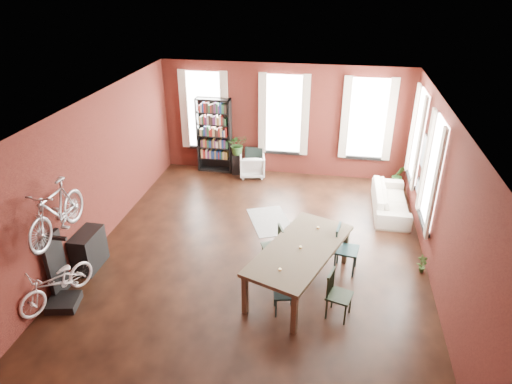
% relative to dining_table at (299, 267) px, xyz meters
% --- Properties ---
extents(room, '(9.00, 9.04, 3.22)m').
position_rel_dining_table_xyz_m(room, '(-0.72, 1.39, 1.71)').
color(room, black).
rests_on(room, ground).
extents(dining_table, '(1.97, 2.77, 0.86)m').
position_rel_dining_table_xyz_m(dining_table, '(0.00, 0.00, 0.00)').
color(dining_table, brown).
rests_on(dining_table, ground).
extents(dining_chair_a, '(0.44, 0.44, 0.81)m').
position_rel_dining_table_xyz_m(dining_chair_a, '(-0.20, -0.78, -0.03)').
color(dining_chair_a, '#1A393A').
rests_on(dining_chair_a, ground).
extents(dining_chair_b, '(0.52, 0.52, 0.87)m').
position_rel_dining_table_xyz_m(dining_chair_b, '(-0.61, 0.59, 0.00)').
color(dining_chair_b, black).
rests_on(dining_chair_b, ground).
extents(dining_chair_c, '(0.51, 0.51, 0.89)m').
position_rel_dining_table_xyz_m(dining_chair_c, '(0.76, -0.73, 0.01)').
color(dining_chair_c, black).
rests_on(dining_chair_c, ground).
extents(dining_chair_d, '(0.52, 0.52, 0.99)m').
position_rel_dining_table_xyz_m(dining_chair_d, '(0.88, 0.66, 0.06)').
color(dining_chair_d, '#183435').
rests_on(dining_chair_d, ground).
extents(bookshelf, '(1.00, 0.32, 2.20)m').
position_rel_dining_table_xyz_m(bookshelf, '(-2.97, 5.08, 0.67)').
color(bookshelf, black).
rests_on(bookshelf, ground).
extents(white_armchair, '(0.83, 0.79, 0.73)m').
position_rel_dining_table_xyz_m(white_armchair, '(-1.81, 4.87, -0.07)').
color(white_armchair, silver).
rests_on(white_armchair, ground).
extents(cream_sofa, '(0.61, 2.08, 0.81)m').
position_rel_dining_table_xyz_m(cream_sofa, '(1.98, 3.38, -0.02)').
color(cream_sofa, beige).
rests_on(cream_sofa, ground).
extents(striped_rug, '(1.36, 1.64, 0.01)m').
position_rel_dining_table_xyz_m(striped_rug, '(-0.90, 2.34, -0.43)').
color(striped_rug, black).
rests_on(striped_rug, ground).
extents(bike_trainer, '(0.62, 0.62, 0.15)m').
position_rel_dining_table_xyz_m(bike_trainer, '(-4.15, -1.34, -0.35)').
color(bike_trainer, black).
rests_on(bike_trainer, ground).
extents(bike_wall_rack, '(0.16, 0.60, 1.30)m').
position_rel_dining_table_xyz_m(bike_wall_rack, '(-4.37, -1.02, 0.22)').
color(bike_wall_rack, black).
rests_on(bike_wall_rack, ground).
extents(console_table, '(0.40, 0.80, 0.80)m').
position_rel_dining_table_xyz_m(console_table, '(-4.25, -0.12, -0.03)').
color(console_table, black).
rests_on(console_table, ground).
extents(plant_stand, '(0.37, 0.37, 0.59)m').
position_rel_dining_table_xyz_m(plant_stand, '(-2.30, 4.98, -0.13)').
color(plant_stand, black).
rests_on(plant_stand, ground).
extents(plant_by_sofa, '(0.50, 0.71, 0.29)m').
position_rel_dining_table_xyz_m(plant_by_sofa, '(2.31, 4.88, -0.29)').
color(plant_by_sofa, '#2F6227').
rests_on(plant_by_sofa, ground).
extents(plant_small, '(0.30, 0.43, 0.14)m').
position_rel_dining_table_xyz_m(plant_small, '(2.40, 0.87, -0.36)').
color(plant_small, '#345F26').
rests_on(plant_small, ground).
extents(bicycle_floor, '(0.78, 0.92, 1.50)m').
position_rel_dining_table_xyz_m(bicycle_floor, '(-4.16, -1.37, 0.47)').
color(bicycle_floor, silver).
rests_on(bicycle_floor, bike_trainer).
extents(bicycle_hung, '(0.47, 1.00, 1.66)m').
position_rel_dining_table_xyz_m(bicycle_hung, '(-4.12, -1.02, 1.70)').
color(bicycle_hung, '#A5A8AD').
rests_on(bicycle_hung, bike_wall_rack).
extents(plant_on_stand, '(0.74, 0.77, 0.47)m').
position_rel_dining_table_xyz_m(plant_on_stand, '(-2.27, 5.01, 0.40)').
color(plant_on_stand, '#305E25').
rests_on(plant_on_stand, plant_stand).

